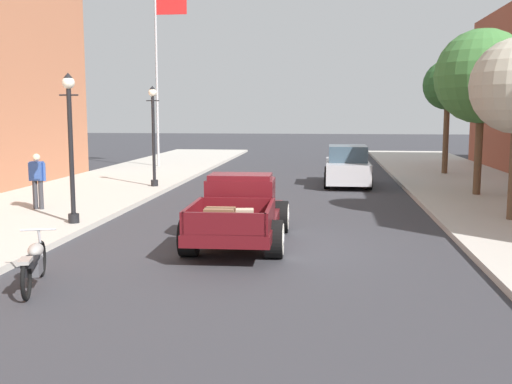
# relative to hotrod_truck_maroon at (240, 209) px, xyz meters

# --- Properties ---
(ground_plane) EXTENTS (140.00, 140.00, 0.00)m
(ground_plane) POSITION_rel_hotrod_truck_maroon_xyz_m (0.49, -0.40, -0.75)
(ground_plane) COLOR #333338
(hotrod_truck_maroon) EXTENTS (2.28, 4.98, 1.58)m
(hotrod_truck_maroon) POSITION_rel_hotrod_truck_maroon_xyz_m (0.00, 0.00, 0.00)
(hotrod_truck_maroon) COLOR #510F14
(hotrod_truck_maroon) RESTS_ON ground
(motorcycle_parked) EXTENTS (0.82, 2.05, 0.93)m
(motorcycle_parked) POSITION_rel_hotrod_truck_maroon_xyz_m (-2.99, -4.18, -0.31)
(motorcycle_parked) COLOR black
(motorcycle_parked) RESTS_ON ground
(car_background_silver) EXTENTS (1.88, 4.30, 1.65)m
(car_background_silver) POSITION_rel_hotrod_truck_maroon_xyz_m (2.83, 11.17, 0.01)
(car_background_silver) COLOR #B7B7BC
(car_background_silver) RESTS_ON ground
(pedestrian_sidewalk_left) EXTENTS (0.53, 0.22, 1.65)m
(pedestrian_sidewalk_left) POSITION_rel_hotrod_truck_maroon_xyz_m (-6.49, 3.01, 0.33)
(pedestrian_sidewalk_left) COLOR #333338
(pedestrian_sidewalk_left) RESTS_ON sidewalk_left
(street_lamp_near) EXTENTS (0.50, 0.32, 3.85)m
(street_lamp_near) POSITION_rel_hotrod_truck_maroon_xyz_m (-4.53, 1.00, 1.63)
(street_lamp_near) COLOR black
(street_lamp_near) RESTS_ON sidewalk_left
(street_lamp_far) EXTENTS (0.50, 0.32, 3.85)m
(street_lamp_far) POSITION_rel_hotrod_truck_maroon_xyz_m (-4.65, 8.85, 1.63)
(street_lamp_far) COLOR black
(street_lamp_far) RESTS_ON sidewalk_left
(flagpole) EXTENTS (1.74, 0.16, 9.16)m
(flagpole) POSITION_rel_hotrod_truck_maroon_xyz_m (-6.72, 17.50, 5.02)
(flagpole) COLOR #B2B2B7
(flagpole) RESTS_ON sidewalk_left
(street_tree_second) EXTENTS (3.22, 3.22, 5.68)m
(street_tree_second) POSITION_rel_hotrod_truck_maroon_xyz_m (7.22, 7.89, 3.45)
(street_tree_second) COLOR brown
(street_tree_second) RESTS_ON sidewalk_right
(street_tree_third) EXTENTS (2.29, 2.29, 5.24)m
(street_tree_third) POSITION_rel_hotrod_truck_maroon_xyz_m (7.49, 15.23, 3.45)
(street_tree_third) COLOR brown
(street_tree_third) RESTS_ON sidewalk_right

